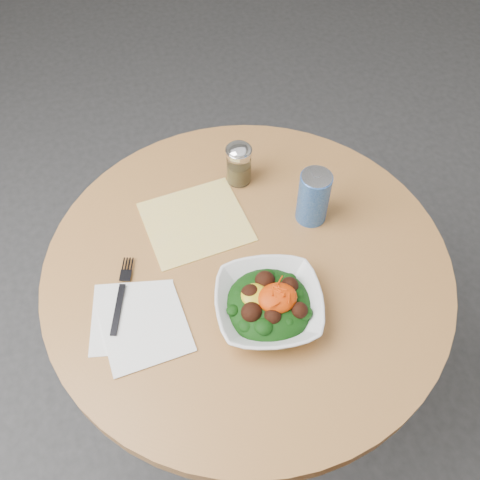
{
  "coord_description": "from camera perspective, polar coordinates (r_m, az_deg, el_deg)",
  "views": [
    {
      "loc": [
        -0.2,
        -0.63,
        1.72
      ],
      "look_at": [
        -0.01,
        0.02,
        0.81
      ],
      "focal_mm": 40.0,
      "sensor_mm": 36.0,
      "label": 1
    }
  ],
  "objects": [
    {
      "name": "spice_shaker",
      "position": [
        1.29,
        -0.13,
        8.12
      ],
      "size": [
        0.06,
        0.06,
        0.11
      ],
      "color": "silver",
      "rests_on": "table"
    },
    {
      "name": "salad_bowl",
      "position": [
        1.09,
        3.09,
        -6.86
      ],
      "size": [
        0.25,
        0.25,
        0.08
      ],
      "color": "silver",
      "rests_on": "table"
    },
    {
      "name": "fork",
      "position": [
        1.16,
        -12.49,
        -5.45
      ],
      "size": [
        0.08,
        0.18,
        0.0
      ],
      "color": "black",
      "rests_on": "table"
    },
    {
      "name": "beverage_can",
      "position": [
        1.22,
        7.84,
        4.56
      ],
      "size": [
        0.07,
        0.07,
        0.14
      ],
      "color": "#0D3598",
      "rests_on": "table"
    },
    {
      "name": "cloth_napkin",
      "position": [
        1.25,
        -4.75,
        1.95
      ],
      "size": [
        0.25,
        0.23,
        0.0
      ],
      "primitive_type": "cube",
      "rotation": [
        0.0,
        0.0,
        0.11
      ],
      "color": "#E8B60C",
      "rests_on": "table"
    },
    {
      "name": "table",
      "position": [
        1.35,
        0.71,
        -7.16
      ],
      "size": [
        0.9,
        0.9,
        0.75
      ],
      "color": "black",
      "rests_on": "ground"
    },
    {
      "name": "paper_napkins",
      "position": [
        1.12,
        -10.74,
        -8.64
      ],
      "size": [
        0.21,
        0.22,
        0.0
      ],
      "color": "white",
      "rests_on": "table"
    },
    {
      "name": "ground",
      "position": [
        1.85,
        0.53,
        -15.61
      ],
      "size": [
        6.0,
        6.0,
        0.0
      ],
      "primitive_type": "plane",
      "color": "#2E2E31",
      "rests_on": "ground"
    }
  ]
}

